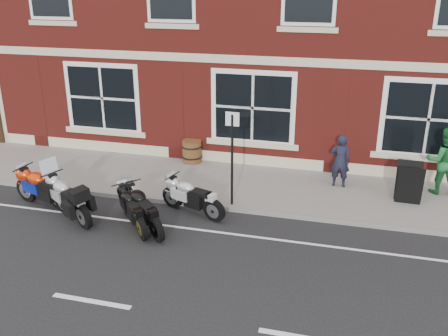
{
  "coord_description": "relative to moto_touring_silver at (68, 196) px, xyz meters",
  "views": [
    {
      "loc": [
        4.4,
        -9.93,
        5.73
      ],
      "look_at": [
        1.37,
        1.6,
        1.1
      ],
      "focal_mm": 40.0,
      "sensor_mm": 36.0,
      "label": 1
    }
  ],
  "objects": [
    {
      "name": "moto_touring_silver",
      "position": [
        0.0,
        0.0,
        0.0
      ],
      "size": [
        1.88,
        1.3,
        1.42
      ],
      "rotation": [
        0.0,
        0.0,
        0.99
      ],
      "color": "black",
      "rests_on": "ground"
    },
    {
      "name": "sidewalk",
      "position": [
        2.26,
        2.95,
        -0.52
      ],
      "size": [
        30.0,
        3.0,
        0.12
      ],
      "primitive_type": "cube",
      "color": "slate",
      "rests_on": "ground"
    },
    {
      "name": "a_board_sign",
      "position": [
        8.29,
        2.81,
        0.08
      ],
      "size": [
        0.67,
        0.46,
        1.08
      ],
      "primitive_type": null,
      "rotation": [
        0.0,
        0.0,
        -0.04
      ],
      "color": "black",
      "rests_on": "sidewalk"
    },
    {
      "name": "moto_naked_black",
      "position": [
        2.07,
        -0.05,
        -0.04
      ],
      "size": [
        1.58,
        1.53,
        0.93
      ],
      "rotation": [
        0.0,
        0.0,
        0.8
      ],
      "color": "black",
      "rests_on": "ground"
    },
    {
      "name": "barrel_planter",
      "position": [
        1.86,
        4.25,
        -0.1
      ],
      "size": [
        0.64,
        0.64,
        0.72
      ],
      "color": "#523A15",
      "rests_on": "sidewalk"
    },
    {
      "name": "kerb",
      "position": [
        2.26,
        1.37,
        -0.52
      ],
      "size": [
        30.0,
        0.16,
        0.12
      ],
      "primitive_type": "cube",
      "color": "slate",
      "rests_on": "ground"
    },
    {
      "name": "moto_sport_silver",
      "position": [
        2.94,
        0.96,
        -0.07
      ],
      "size": [
        1.87,
        0.82,
        0.88
      ],
      "rotation": [
        0.0,
        0.0,
        1.2
      ],
      "color": "black",
      "rests_on": "ground"
    },
    {
      "name": "parking_sign",
      "position": [
        3.85,
        1.5,
        0.98
      ],
      "size": [
        0.35,
        0.07,
        2.48
      ],
      "rotation": [
        0.0,
        0.0,
        -0.05
      ],
      "color": "black",
      "rests_on": "sidewalk"
    },
    {
      "name": "ground",
      "position": [
        2.26,
        -0.05,
        -0.58
      ],
      "size": [
        80.0,
        80.0,
        0.0
      ],
      "primitive_type": "plane",
      "color": "black",
      "rests_on": "ground"
    },
    {
      "name": "moto_sport_black",
      "position": [
        1.79,
        -0.05,
        -0.08
      ],
      "size": [
        1.36,
        1.56,
        0.87
      ],
      "rotation": [
        0.0,
        0.0,
        0.71
      ],
      "color": "black",
      "rests_on": "ground"
    },
    {
      "name": "moto_sport_red",
      "position": [
        -0.91,
        0.35,
        -0.02
      ],
      "size": [
        2.11,
        0.77,
        0.97
      ],
      "rotation": [
        0.0,
        0.0,
        1.27
      ],
      "color": "black",
      "rests_on": "ground"
    },
    {
      "name": "pedestrian_right",
      "position": [
        9.17,
        3.7,
        0.47
      ],
      "size": [
        0.95,
        0.76,
        1.85
      ],
      "primitive_type": "imported",
      "rotation": [
        0.0,
        0.0,
        3.21
      ],
      "color": "#1B602D",
      "rests_on": "sidewalk"
    },
    {
      "name": "pedestrian_left",
      "position": [
        6.48,
        3.45,
        0.3
      ],
      "size": [
        0.56,
        0.37,
        1.52
      ],
      "primitive_type": "imported",
      "rotation": [
        0.0,
        0.0,
        3.14
      ],
      "color": "black",
      "rests_on": "sidewalk"
    }
  ]
}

